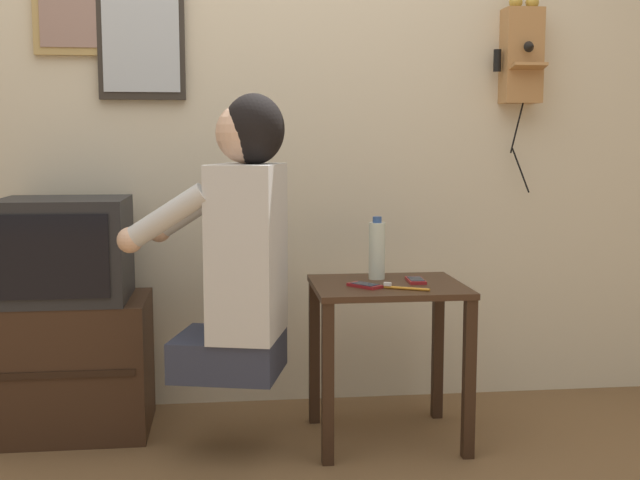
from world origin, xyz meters
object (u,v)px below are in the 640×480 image
(person, at_px, (240,242))
(water_bottle, at_px, (377,250))
(framed_picture, at_px, (83,1))
(cell_phone_held, at_px, (365,285))
(television, at_px, (65,250))
(wall_mirror, at_px, (141,24))
(cell_phone_spare, at_px, (416,280))
(wall_phone_antique, at_px, (521,54))
(toothbrush, at_px, (403,288))

(person, relative_size, water_bottle, 4.14)
(framed_picture, relative_size, cell_phone_held, 3.10)
(television, relative_size, cell_phone_held, 3.43)
(wall_mirror, bearing_deg, cell_phone_spare, -24.11)
(person, bearing_deg, cell_phone_spare, -66.71)
(wall_phone_antique, relative_size, cell_phone_held, 6.04)
(toothbrush, bearing_deg, wall_mirror, 84.76)
(television, relative_size, toothbrush, 3.05)
(cell_phone_held, xyz_separation_m, toothbrush, (0.12, -0.06, 0.00))
(framed_picture, bearing_deg, wall_mirror, -0.82)
(cell_phone_spare, xyz_separation_m, water_bottle, (-0.13, 0.08, 0.10))
(cell_phone_held, relative_size, water_bottle, 0.57)
(person, height_order, water_bottle, person)
(wall_phone_antique, xyz_separation_m, water_bottle, (-0.67, -0.33, -0.76))
(cell_phone_spare, distance_m, toothbrush, 0.17)
(framed_picture, height_order, toothbrush, framed_picture)
(wall_phone_antique, height_order, wall_mirror, wall_mirror)
(television, height_order, toothbrush, television)
(cell_phone_held, bearing_deg, wall_mirror, 107.76)
(wall_phone_antique, xyz_separation_m, cell_phone_spare, (-0.53, -0.41, -0.87))
(wall_phone_antique, bearing_deg, television, -172.86)
(cell_phone_spare, bearing_deg, toothbrush, -115.60)
(wall_mirror, bearing_deg, person, -56.17)
(wall_mirror, xyz_separation_m, cell_phone_spare, (1.02, -0.46, -0.97))
(framed_picture, height_order, cell_phone_spare, framed_picture)
(wall_mirror, bearing_deg, framed_picture, 179.18)
(wall_phone_antique, height_order, cell_phone_held, wall_phone_antique)
(television, bearing_deg, person, -23.82)
(person, xyz_separation_m, wall_mirror, (-0.37, 0.55, 0.80))
(person, bearing_deg, wall_phone_antique, -51.94)
(wall_phone_antique, xyz_separation_m, framed_picture, (-1.77, 0.04, 0.19))
(cell_phone_spare, xyz_separation_m, toothbrush, (-0.08, -0.15, 0.00))
(toothbrush, bearing_deg, wall_phone_antique, -20.18)
(person, xyz_separation_m, cell_phone_spare, (0.65, 0.10, -0.17))
(wall_phone_antique, relative_size, toothbrush, 5.36)
(toothbrush, bearing_deg, water_bottle, 40.10)
(television, relative_size, water_bottle, 1.95)
(cell_phone_held, bearing_deg, framed_picture, 113.62)
(wall_phone_antique, bearing_deg, wall_mirror, 178.49)
(person, xyz_separation_m, wall_phone_antique, (1.18, 0.51, 0.70))
(framed_picture, distance_m, cell_phone_spare, 1.69)
(framed_picture, relative_size, cell_phone_spare, 3.28)
(wall_phone_antique, distance_m, cell_phone_held, 1.24)
(wall_phone_antique, relative_size, water_bottle, 3.44)
(person, relative_size, cell_phone_spare, 7.69)
(wall_mirror, height_order, water_bottle, wall_mirror)
(cell_phone_held, distance_m, water_bottle, 0.21)
(television, xyz_separation_m, water_bottle, (1.16, -0.10, -0.01))
(framed_picture, height_order, water_bottle, framed_picture)
(water_bottle, bearing_deg, toothbrush, -77.34)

